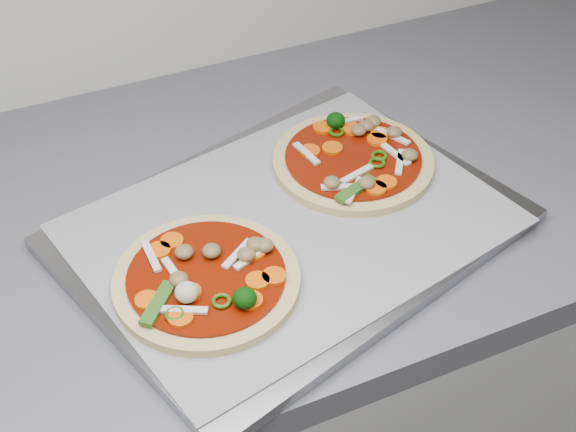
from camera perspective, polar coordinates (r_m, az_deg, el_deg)
name	(u,v)px	position (r m, az deg, el deg)	size (l,w,h in m)	color
baking_tray	(290,229)	(0.90, 0.17, -0.93)	(0.47, 0.35, 0.02)	gray
parchment	(290,223)	(0.90, 0.18, -0.52)	(0.45, 0.33, 0.00)	gray
pizza_left	(208,279)	(0.82, -5.74, -4.47)	(0.27, 0.27, 0.03)	tan
pizza_right	(354,159)	(0.97, 4.72, 4.09)	(0.26, 0.26, 0.03)	tan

